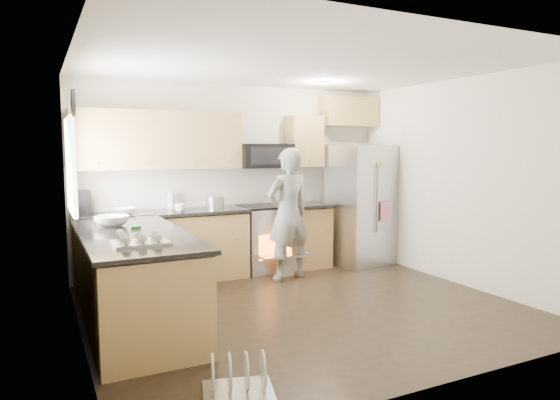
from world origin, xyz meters
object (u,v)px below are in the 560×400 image
refrigerator (362,205)px  dish_rack (238,383)px  person (288,214)px  stove_range (268,223)px

refrigerator → dish_rack: 4.35m
refrigerator → person: refrigerator is taller
refrigerator → person: (-1.37, -0.28, -0.02)m
stove_range → refrigerator: 1.46m
refrigerator → stove_range: bearing=160.3°
stove_range → dish_rack: 3.64m
person → dish_rack: bearing=48.3°
person → dish_rack: (-1.75, -2.65, -0.78)m
stove_range → person: 0.55m
stove_range → refrigerator: stove_range is taller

